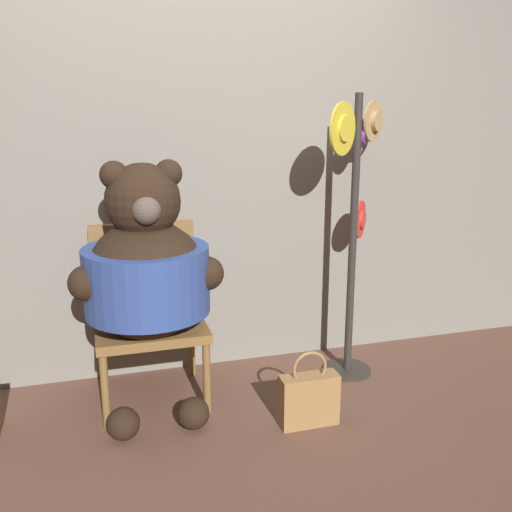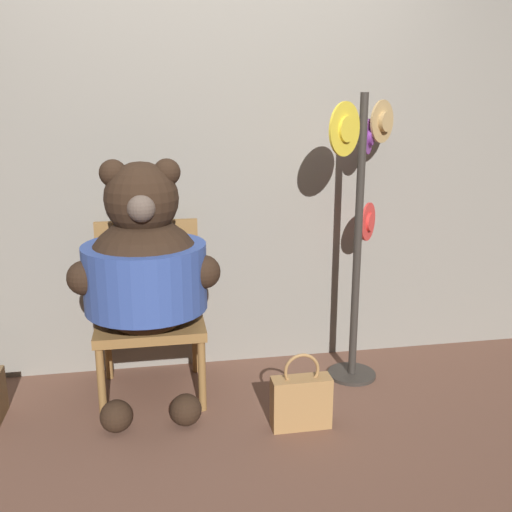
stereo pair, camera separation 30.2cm
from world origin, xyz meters
The scene contains 6 objects.
ground_plane centered at (0.00, 0.00, 0.00)m, with size 14.00×14.00×0.00m, color brown.
wall_back centered at (0.00, 0.73, 1.34)m, with size 8.00×0.10×2.68m.
chair centered at (-0.37, 0.43, 0.49)m, with size 0.56×0.51×0.92m.
teddy_bear centered at (-0.38, 0.26, 0.74)m, with size 0.75×0.67×1.29m.
hat_display_rack centered at (0.80, 0.37, 0.94)m, with size 0.50×0.41×1.61m.
handbag_on_ground centered at (0.35, -0.13, 0.14)m, with size 0.29×0.10×0.39m.
Camera 1 is at (-0.61, -2.50, 1.54)m, focal length 40.00 mm.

